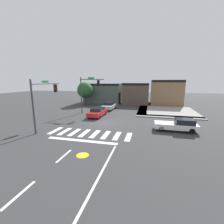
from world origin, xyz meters
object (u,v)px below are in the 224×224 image
at_px(car_silver, 109,106).
at_px(car_red, 98,112).
at_px(traffic_signal_northwest, 89,89).
at_px(traffic_signal_southwest, 44,95).
at_px(roadside_tree, 85,90).
at_px(car_white, 178,125).

relative_size(car_silver, car_red, 0.93).
bearing_deg(traffic_signal_northwest, traffic_signal_southwest, -99.87).
bearing_deg(roadside_tree, car_silver, -33.06).
relative_size(traffic_signal_southwest, roadside_tree, 1.07).
bearing_deg(car_silver, roadside_tree, -123.06).
relative_size(traffic_signal_southwest, car_red, 1.20).
distance_m(traffic_signal_southwest, roadside_tree, 18.37).
relative_size(traffic_signal_northwest, car_red, 1.31).
height_order(traffic_signal_southwest, car_silver, traffic_signal_southwest).
relative_size(traffic_signal_southwest, car_silver, 1.29).
bearing_deg(car_red, car_silver, 177.98).
relative_size(car_white, car_silver, 1.03).
distance_m(traffic_signal_northwest, car_silver, 6.16).
bearing_deg(traffic_signal_southwest, car_white, -79.28).
bearing_deg(car_red, roadside_tree, -147.98).
bearing_deg(traffic_signal_southwest, roadside_tree, 9.60).
distance_m(traffic_signal_northwest, traffic_signal_southwest, 9.16).
xyz_separation_m(traffic_signal_northwest, roadside_tree, (-4.63, 9.08, -0.77)).
height_order(traffic_signal_southwest, car_red, traffic_signal_southwest).
distance_m(car_white, car_silver, 15.24).
height_order(car_white, car_silver, car_silver).
distance_m(traffic_signal_southwest, car_silver, 14.49).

